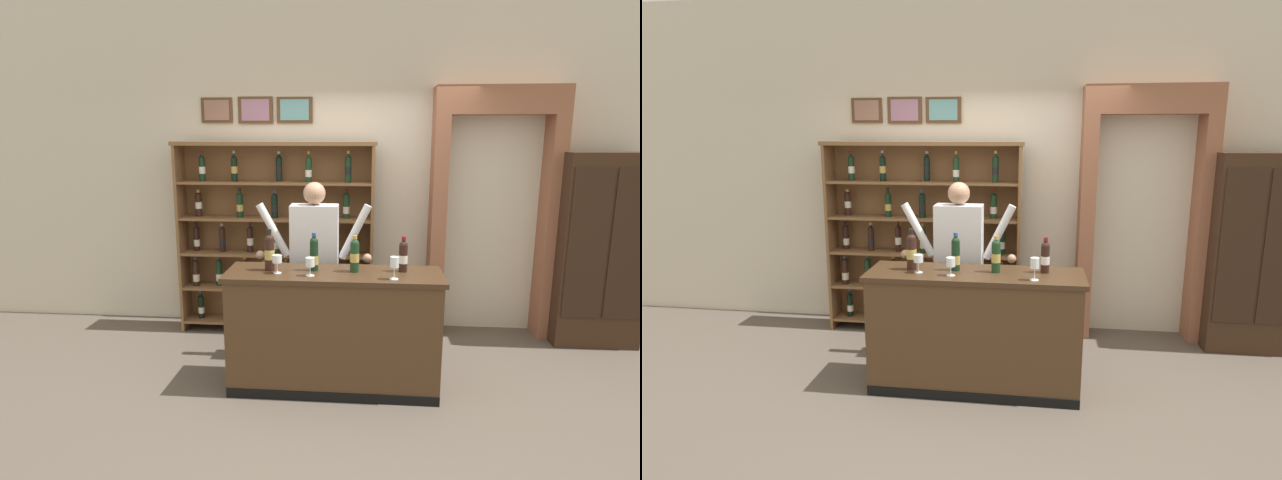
# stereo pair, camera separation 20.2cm
# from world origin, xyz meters

# --- Properties ---
(ground_plane) EXTENTS (14.00, 14.00, 0.02)m
(ground_plane) POSITION_xyz_m (0.00, 0.00, -0.01)
(ground_plane) COLOR brown
(back_wall) EXTENTS (12.00, 0.19, 3.46)m
(back_wall) POSITION_xyz_m (-0.00, 1.54, 1.73)
(back_wall) COLOR beige
(back_wall) RESTS_ON ground
(wine_shelf) EXTENTS (2.05, 0.32, 1.99)m
(wine_shelf) POSITION_xyz_m (-0.73, 1.22, 1.04)
(wine_shelf) COLOR brown
(wine_shelf) RESTS_ON ground
(archway_doorway) EXTENTS (1.26, 0.45, 2.52)m
(archway_doorway) POSITION_xyz_m (1.48, 1.42, 1.42)
(archway_doorway) COLOR #935B42
(archway_doorway) RESTS_ON ground
(side_cabinet) EXTENTS (0.80, 0.38, 1.90)m
(side_cabinet) POSITION_xyz_m (2.47, 1.13, 0.95)
(side_cabinet) COLOR #382316
(side_cabinet) RESTS_ON ground
(tasting_counter) EXTENTS (1.73, 0.55, 0.98)m
(tasting_counter) POSITION_xyz_m (-0.05, -0.00, 0.49)
(tasting_counter) COLOR #4C331E
(tasting_counter) RESTS_ON ground
(shopkeeper) EXTENTS (1.05, 0.22, 1.65)m
(shopkeeper) POSITION_xyz_m (-0.26, 0.53, 1.02)
(shopkeeper) COLOR #2D3347
(shopkeeper) RESTS_ON ground
(tasting_bottle_prosecco) EXTENTS (0.08, 0.08, 0.33)m
(tasting_bottle_prosecco) POSITION_xyz_m (-0.57, 0.02, 1.14)
(tasting_bottle_prosecco) COLOR black
(tasting_bottle_prosecco) RESTS_ON tasting_counter
(tasting_bottle_super_tuscan) EXTENTS (0.07, 0.07, 0.31)m
(tasting_bottle_super_tuscan) POSITION_xyz_m (-0.21, 0.04, 1.12)
(tasting_bottle_super_tuscan) COLOR black
(tasting_bottle_super_tuscan) RESTS_ON tasting_counter
(tasting_bottle_vin_santo) EXTENTS (0.07, 0.07, 0.29)m
(tasting_bottle_vin_santo) POSITION_xyz_m (0.11, 0.03, 1.12)
(tasting_bottle_vin_santo) COLOR #19381E
(tasting_bottle_vin_santo) RESTS_ON tasting_counter
(tasting_bottle_rosso) EXTENTS (0.07, 0.07, 0.29)m
(tasting_bottle_rosso) POSITION_xyz_m (0.50, 0.07, 1.11)
(tasting_bottle_rosso) COLOR black
(tasting_bottle_rosso) RESTS_ON tasting_counter
(wine_glass_left) EXTENTS (0.07, 0.07, 0.18)m
(wine_glass_left) POSITION_xyz_m (0.42, -0.16, 1.11)
(wine_glass_left) COLOR silver
(wine_glass_left) RESTS_ON tasting_counter
(wine_glass_right) EXTENTS (0.07, 0.07, 0.15)m
(wine_glass_right) POSITION_xyz_m (-0.23, -0.12, 1.08)
(wine_glass_right) COLOR silver
(wine_glass_right) RESTS_ON tasting_counter
(wine_glass_spare) EXTENTS (0.08, 0.08, 0.15)m
(wine_glass_spare) POSITION_xyz_m (-0.49, -0.07, 1.09)
(wine_glass_spare) COLOR silver
(wine_glass_spare) RESTS_ON tasting_counter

